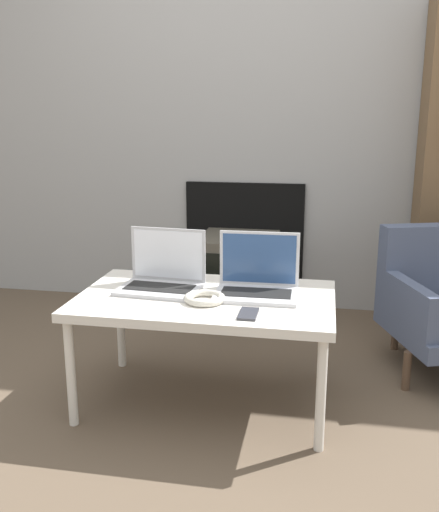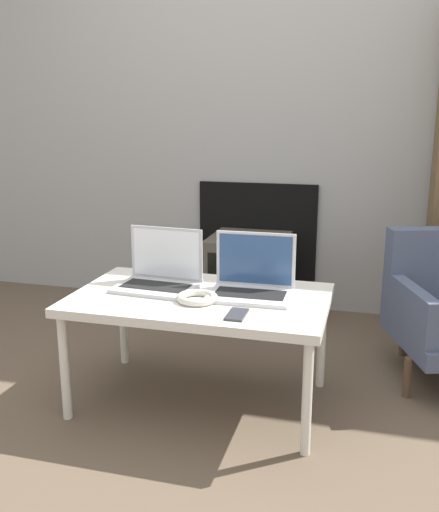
{
  "view_description": "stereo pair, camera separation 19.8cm",
  "coord_description": "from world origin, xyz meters",
  "px_view_note": "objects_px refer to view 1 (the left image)",
  "views": [
    {
      "loc": [
        0.46,
        -1.76,
        1.18
      ],
      "look_at": [
        0.0,
        0.67,
        0.56
      ],
      "focal_mm": 40.0,
      "sensor_mm": 36.0,
      "label": 1
    },
    {
      "loc": [
        0.65,
        -1.72,
        1.18
      ],
      "look_at": [
        0.0,
        0.67,
        0.56
      ],
      "focal_mm": 40.0,
      "sensor_mm": 36.0,
      "label": 2
    }
  ],
  "objects_px": {
    "headphones": "(205,298)",
    "tv": "(238,277)",
    "laptop_right": "(257,281)",
    "phone": "(248,314)",
    "laptop_left": "(163,276)"
  },
  "relations": [
    {
      "from": "headphones",
      "to": "laptop_left",
      "type": "bearing_deg",
      "value": 145.73
    },
    {
      "from": "laptop_right",
      "to": "laptop_left",
      "type": "bearing_deg",
      "value": 178.75
    },
    {
      "from": "laptop_left",
      "to": "headphones",
      "type": "relative_size",
      "value": 2.13
    },
    {
      "from": "laptop_right",
      "to": "phone",
      "type": "bearing_deg",
      "value": -91.3
    },
    {
      "from": "laptop_right",
      "to": "tv",
      "type": "height_order",
      "value": "laptop_right"
    },
    {
      "from": "laptop_left",
      "to": "laptop_right",
      "type": "xyz_separation_m",
      "value": [
        0.4,
        0.0,
        0.0
      ]
    },
    {
      "from": "laptop_right",
      "to": "tv",
      "type": "bearing_deg",
      "value": 101.78
    },
    {
      "from": "phone",
      "to": "laptop_left",
      "type": "bearing_deg",
      "value": 146.78
    },
    {
      "from": "tv",
      "to": "laptop_right",
      "type": "bearing_deg",
      "value": -76.96
    },
    {
      "from": "headphones",
      "to": "tv",
      "type": "bearing_deg",
      "value": 92.07
    },
    {
      "from": "headphones",
      "to": "tv",
      "type": "distance_m",
      "value": 1.15
    },
    {
      "from": "tv",
      "to": "laptop_left",
      "type": "bearing_deg",
      "value": -99.61
    },
    {
      "from": "laptop_right",
      "to": "tv",
      "type": "relative_size",
      "value": 0.68
    },
    {
      "from": "laptop_left",
      "to": "laptop_right",
      "type": "height_order",
      "value": "same"
    },
    {
      "from": "laptop_right",
      "to": "phone",
      "type": "distance_m",
      "value": 0.26
    }
  ]
}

